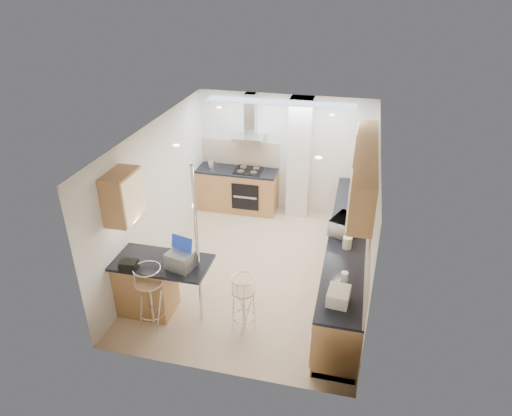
% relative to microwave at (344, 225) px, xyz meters
% --- Properties ---
extents(ground, '(4.80, 4.80, 0.00)m').
position_rel_microwave_xyz_m(ground, '(-1.41, -0.01, -1.06)').
color(ground, tan).
rests_on(ground, ground).
extents(room_shell, '(3.64, 4.84, 2.51)m').
position_rel_microwave_xyz_m(room_shell, '(-1.09, 0.37, 0.48)').
color(room_shell, white).
rests_on(room_shell, ground).
extents(right_counter, '(0.63, 4.40, 0.92)m').
position_rel_microwave_xyz_m(right_counter, '(0.09, -0.01, -0.60)').
color(right_counter, '#AB7644').
rests_on(right_counter, ground).
extents(back_counter, '(1.70, 0.63, 0.92)m').
position_rel_microwave_xyz_m(back_counter, '(-2.36, 2.09, -0.60)').
color(back_counter, '#AB7644').
rests_on(back_counter, ground).
extents(peninsula, '(1.47, 0.72, 0.94)m').
position_rel_microwave_xyz_m(peninsula, '(-2.54, -1.46, -0.58)').
color(peninsula, '#AB7644').
rests_on(peninsula, ground).
extents(microwave, '(0.51, 0.60, 0.28)m').
position_rel_microwave_xyz_m(microwave, '(0.00, 0.00, 0.00)').
color(microwave, white).
rests_on(microwave, right_counter).
extents(laptop, '(0.41, 0.35, 0.25)m').
position_rel_microwave_xyz_m(laptop, '(-2.18, -1.55, 0.00)').
color(laptop, '#96999D').
rests_on(laptop, peninsula).
extents(bag, '(0.26, 0.20, 0.13)m').
position_rel_microwave_xyz_m(bag, '(-2.88, -1.74, -0.05)').
color(bag, black).
rests_on(bag, peninsula).
extents(bar_stool_near, '(0.51, 0.51, 1.03)m').
position_rel_microwave_xyz_m(bar_stool_near, '(-2.59, -1.76, -0.55)').
color(bar_stool_near, tan).
rests_on(bar_stool_near, ground).
extents(bar_stool_end, '(0.46, 0.46, 0.90)m').
position_rel_microwave_xyz_m(bar_stool_end, '(-1.27, -1.51, -0.61)').
color(bar_stool_end, tan).
rests_on(bar_stool_end, ground).
extents(jar_a, '(0.13, 0.13, 0.16)m').
position_rel_microwave_xyz_m(jar_a, '(0.07, 1.32, -0.06)').
color(jar_a, beige).
rests_on(jar_a, right_counter).
extents(jar_b, '(0.14, 0.14, 0.15)m').
position_rel_microwave_xyz_m(jar_b, '(0.24, 1.36, -0.06)').
color(jar_b, beige).
rests_on(jar_b, right_counter).
extents(jar_c, '(0.17, 0.17, 0.19)m').
position_rel_microwave_xyz_m(jar_c, '(0.08, -0.44, -0.04)').
color(jar_c, beige).
rests_on(jar_c, right_counter).
extents(jar_d, '(0.11, 0.11, 0.14)m').
position_rel_microwave_xyz_m(jar_d, '(0.09, -1.28, -0.07)').
color(jar_d, white).
rests_on(jar_d, right_counter).
extents(bread_bin, '(0.30, 0.36, 0.18)m').
position_rel_microwave_xyz_m(bread_bin, '(0.04, -1.74, -0.05)').
color(bread_bin, beige).
rests_on(bread_bin, right_counter).
extents(kettle, '(0.16, 0.16, 0.20)m').
position_rel_microwave_xyz_m(kettle, '(-2.89, 2.00, -0.04)').
color(kettle, '#B9BBBE').
rests_on(kettle, back_counter).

